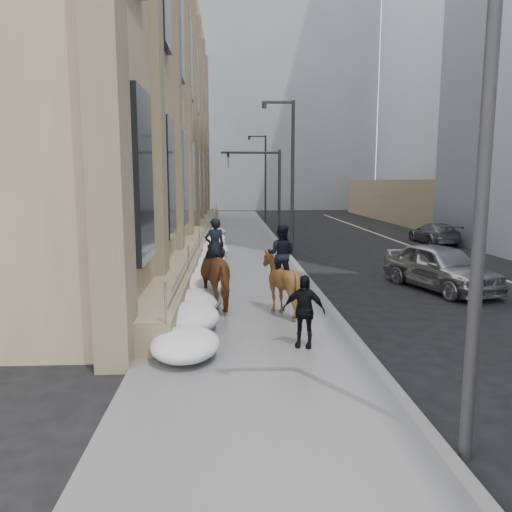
# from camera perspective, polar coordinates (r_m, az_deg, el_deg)

# --- Properties ---
(ground) EXTENTS (140.00, 140.00, 0.00)m
(ground) POSITION_cam_1_polar(r_m,az_deg,el_deg) (13.03, -1.05, -8.88)
(ground) COLOR black
(ground) RESTS_ON ground
(sidewalk) EXTENTS (5.00, 80.00, 0.12)m
(sidewalk) POSITION_cam_1_polar(r_m,az_deg,el_deg) (22.76, -1.92, -1.15)
(sidewalk) COLOR #58585A
(sidewalk) RESTS_ON ground
(curb) EXTENTS (0.24, 80.00, 0.12)m
(curb) POSITION_cam_1_polar(r_m,az_deg,el_deg) (22.96, 4.64, -1.09)
(curb) COLOR slate
(curb) RESTS_ON ground
(lane_line) EXTENTS (0.15, 70.00, 0.01)m
(lane_line) POSITION_cam_1_polar(r_m,az_deg,el_deg) (25.25, 22.66, -0.97)
(lane_line) COLOR #BFB78C
(lane_line) RESTS_ON ground
(limestone_building) EXTENTS (6.10, 44.00, 18.00)m
(limestone_building) POSITION_cam_1_polar(r_m,az_deg,el_deg) (33.12, -11.91, 17.09)
(limestone_building) COLOR #91795F
(limestone_building) RESTS_ON ground
(bg_building_mid) EXTENTS (30.00, 12.00, 28.00)m
(bg_building_mid) POSITION_cam_1_polar(r_m,az_deg,el_deg) (73.26, 0.50, 16.52)
(bg_building_mid) COLOR slate
(bg_building_mid) RESTS_ON ground
(bg_building_far) EXTENTS (24.00, 12.00, 20.00)m
(bg_building_far) POSITION_cam_1_polar(r_m,az_deg,el_deg) (84.83, -6.94, 12.66)
(bg_building_far) COLOR gray
(bg_building_far) RESTS_ON ground
(streetlight_near) EXTENTS (1.71, 0.24, 8.00)m
(streetlight_near) POSITION_cam_1_polar(r_m,az_deg,el_deg) (7.19, 23.70, 13.20)
(streetlight_near) COLOR #2D2D30
(streetlight_near) RESTS_ON ground
(streetlight_mid) EXTENTS (1.71, 0.24, 8.00)m
(streetlight_mid) POSITION_cam_1_polar(r_m,az_deg,el_deg) (26.62, 3.86, 10.02)
(streetlight_mid) COLOR #2D2D30
(streetlight_mid) RESTS_ON ground
(streetlight_far) EXTENTS (1.71, 0.24, 8.00)m
(streetlight_far) POSITION_cam_1_polar(r_m,az_deg,el_deg) (46.54, 0.90, 9.43)
(streetlight_far) COLOR #2D2D30
(streetlight_far) RESTS_ON ground
(traffic_signal) EXTENTS (4.10, 0.22, 6.00)m
(traffic_signal) POSITION_cam_1_polar(r_m,az_deg,el_deg) (34.51, 1.14, 8.75)
(traffic_signal) COLOR #2D2D30
(traffic_signal) RESTS_ON ground
(snow_bank) EXTENTS (1.70, 18.10, 0.76)m
(snow_bank) POSITION_cam_1_polar(r_m,az_deg,el_deg) (20.84, -5.73, -0.95)
(snow_bank) COLOR silver
(snow_bank) RESTS_ON sidewalk
(mounted_horse_left) EXTENTS (1.89, 2.66, 2.68)m
(mounted_horse_left) POSITION_cam_1_polar(r_m,az_deg,el_deg) (15.03, -4.02, -1.81)
(mounted_horse_left) COLOR #4B2B16
(mounted_horse_left) RESTS_ON sidewalk
(mounted_horse_right) EXTENTS (1.89, 2.00, 2.57)m
(mounted_horse_right) POSITION_cam_1_polar(r_m,az_deg,el_deg) (14.29, 2.83, -2.50)
(mounted_horse_right) COLOR #4E3016
(mounted_horse_right) RESTS_ON sidewalk
(pedestrian) EXTENTS (1.06, 0.68, 1.68)m
(pedestrian) POSITION_cam_1_polar(r_m,az_deg,el_deg) (11.54, 5.47, -6.27)
(pedestrian) COLOR black
(pedestrian) RESTS_ON sidewalk
(car_silver) EXTENTS (3.27, 5.27, 1.67)m
(car_silver) POSITION_cam_1_polar(r_m,az_deg,el_deg) (19.18, 20.34, -1.17)
(car_silver) COLOR gray
(car_silver) RESTS_ON ground
(car_grey) EXTENTS (2.01, 4.55, 1.30)m
(car_grey) POSITION_cam_1_polar(r_m,az_deg,el_deg) (33.23, 19.67, 2.47)
(car_grey) COLOR #53555A
(car_grey) RESTS_ON ground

